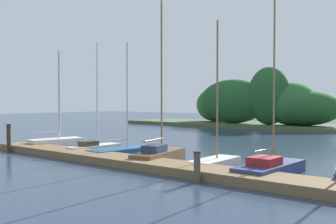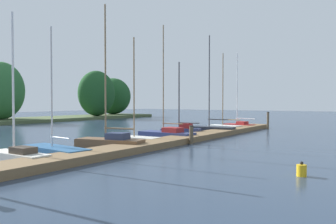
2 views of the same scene
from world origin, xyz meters
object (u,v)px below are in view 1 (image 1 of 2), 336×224
object	(u,v)px
sailboat_2	(126,150)
sailboat_4	(216,160)
sailboat_3	(160,154)
sailboat_5	(271,167)
mooring_piling_1	(197,167)
sailboat_1	(95,146)
sailboat_0	(58,142)
mooring_piling_0	(9,138)

from	to	relation	value
sailboat_2	sailboat_4	bearing A→B (deg)	-86.14
sailboat_3	sailboat_5	size ratio (longest dim) A/B	1.00
mooring_piling_1	sailboat_2	bearing A→B (deg)	154.53
sailboat_2	mooring_piling_1	size ratio (longest dim) A/B	5.48
sailboat_1	sailboat_2	distance (m)	2.15
sailboat_0	sailboat_3	distance (m)	8.73
sailboat_1	sailboat_4	bearing A→B (deg)	-88.94
sailboat_3	mooring_piling_1	bearing A→B (deg)	-136.43
sailboat_0	mooring_piling_1	size ratio (longest dim) A/B	5.45
mooring_piling_0	mooring_piling_1	xyz separation A→B (m)	(13.18, 0.02, -0.24)
sailboat_3	sailboat_4	xyz separation A→B (m)	(2.86, 0.50, -0.11)
sailboat_1	mooring_piling_0	xyz separation A→B (m)	(-3.91, -3.09, 0.46)
sailboat_3	mooring_piling_0	world-z (taller)	sailboat_3
sailboat_2	mooring_piling_1	distance (m)	7.93
sailboat_1	mooring_piling_0	distance (m)	5.00
mooring_piling_0	sailboat_2	bearing A→B (deg)	29.66
sailboat_1	sailboat_3	distance (m)	5.16
sailboat_1	mooring_piling_1	world-z (taller)	sailboat_1
sailboat_5	mooring_piling_1	world-z (taller)	sailboat_5
sailboat_2	mooring_piling_0	world-z (taller)	sailboat_2
sailboat_1	sailboat_2	bearing A→B (deg)	-81.13
sailboat_0	mooring_piling_0	xyz separation A→B (m)	(-0.33, -3.08, 0.43)
sailboat_1	sailboat_3	world-z (taller)	sailboat_3
sailboat_0	sailboat_2	world-z (taller)	sailboat_2
sailboat_0	sailboat_3	world-z (taller)	sailboat_3
sailboat_0	mooring_piling_1	world-z (taller)	sailboat_0
mooring_piling_0	mooring_piling_1	world-z (taller)	mooring_piling_0
mooring_piling_0	mooring_piling_1	distance (m)	13.19
sailboat_5	mooring_piling_1	size ratio (longest dim) A/B	6.95
sailboat_4	mooring_piling_0	world-z (taller)	sailboat_4
sailboat_1	sailboat_3	xyz separation A→B (m)	(5.15, -0.33, 0.05)
sailboat_2	mooring_piling_1	bearing A→B (deg)	-110.02
sailboat_1	sailboat_2	size ratio (longest dim) A/B	1.03
sailboat_2	sailboat_3	bearing A→B (deg)	-96.99
sailboat_5	sailboat_0	bearing A→B (deg)	90.01
sailboat_4	mooring_piling_0	size ratio (longest dim) A/B	4.08
sailboat_5	mooring_piling_0	world-z (taller)	sailboat_5
sailboat_3	mooring_piling_1	world-z (taller)	sailboat_3
sailboat_0	sailboat_1	distance (m)	3.58
sailboat_3	sailboat_5	world-z (taller)	sailboat_3
mooring_piling_1	sailboat_5	bearing A→B (deg)	62.32
sailboat_0	sailboat_1	world-z (taller)	sailboat_1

